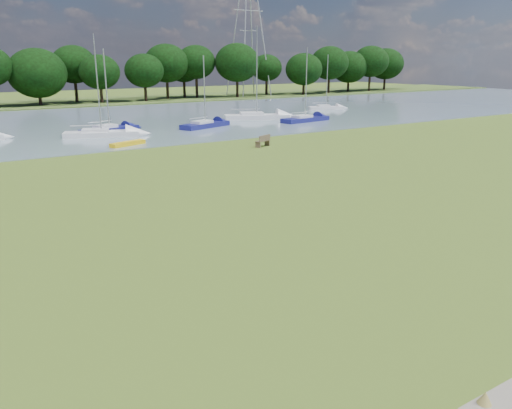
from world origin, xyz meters
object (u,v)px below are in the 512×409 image
kayak (128,144)px  sailboat_7 (305,118)px  riverbank_bench (263,141)px  sailboat_9 (326,107)px  pylon (248,7)px  sailboat_3 (109,128)px  sailboat_0 (205,123)px  sailboat_2 (256,115)px  sailboat_6 (101,132)px

kayak → sailboat_7: (23.27, 5.56, 0.30)m
riverbank_bench → sailboat_9: 33.88m
riverbank_bench → sailboat_7: (13.68, 12.02, 0.01)m
pylon → sailboat_3: size_ratio=3.28×
sailboat_0 → sailboat_9: 25.79m
sailboat_2 → riverbank_bench: bearing=-97.4°
sailboat_0 → sailboat_6: 11.37m
sailboat_2 → sailboat_0: bearing=-134.5°
pylon → sailboat_7: (-16.92, -40.44, -16.36)m
pylon → sailboat_0: 51.46m
kayak → sailboat_3: 8.49m
sailboat_2 → sailboat_6: sailboat_2 is taller
pylon → sailboat_0: pylon is taller
riverbank_bench → sailboat_3: sailboat_3 is taller
sailboat_0 → sailboat_7: size_ratio=0.89×
sailboat_0 → sailboat_3: size_ratio=0.92×
kayak → sailboat_6: sailboat_6 is taller
pylon → sailboat_3: bearing=-136.3°
sailboat_2 → sailboat_3: bearing=-150.2°
sailboat_0 → sailboat_7: (12.43, -1.46, 0.00)m
sailboat_6 → sailboat_7: bearing=17.1°
sailboat_6 → sailboat_0: bearing=22.4°
sailboat_0 → sailboat_6: (-11.35, -0.66, -0.00)m
sailboat_0 → sailboat_3: bearing=151.4°
sailboat_3 → pylon: bearing=23.3°
sailboat_3 → sailboat_7: sailboat_7 is taller
sailboat_6 → riverbank_bench: bearing=-32.7°
pylon → sailboat_2: bearing=-120.2°
sailboat_9 → sailboat_6: bearing=-144.5°
pylon → sailboat_2: (-20.53, -35.34, -16.29)m
kayak → sailboat_2: sailboat_2 is taller
pylon → sailboat_6: 59.12m
kayak → sailboat_7: bearing=-8.5°
sailboat_7 → sailboat_0: bearing=164.8°
sailboat_9 → sailboat_2: bearing=-140.8°
sailboat_7 → riverbank_bench: bearing=-147.2°
sailboat_0 → sailboat_9: bearing=-0.4°
riverbank_bench → sailboat_2: sailboat_2 is taller
riverbank_bench → sailboat_0: sailboat_0 is taller
sailboat_0 → sailboat_6: size_ratio=0.80×
pylon → sailboat_7: 46.79m
pylon → sailboat_3: 56.76m
riverbank_bench → sailboat_6: sailboat_6 is taller
sailboat_0 → kayak: bearing=-167.5°
sailboat_2 → sailboat_3: size_ratio=1.35×
kayak → sailboat_0: sailboat_0 is taller
sailboat_0 → sailboat_2: 9.54m
pylon → sailboat_6: size_ratio=2.84×
kayak → sailboat_3: size_ratio=0.41×
riverbank_bench → sailboat_6: 16.33m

